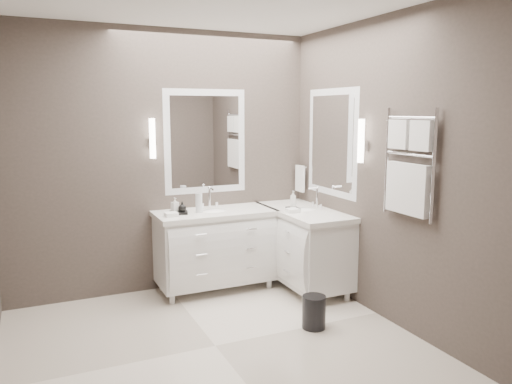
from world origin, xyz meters
name	(u,v)px	position (x,y,z in m)	size (l,w,h in m)	color
floor	(215,346)	(0.00, 0.00, -0.01)	(3.20, 3.00, 0.01)	white
wall_back	(164,162)	(0.00, 1.50, 1.35)	(3.20, 0.01, 2.70)	#453C37
wall_front	(316,218)	(0.00, -1.50, 1.35)	(3.20, 0.01, 2.70)	#453C37
wall_right	(382,170)	(1.60, 0.00, 1.35)	(0.01, 3.00, 2.70)	#453C37
vanity_back	(215,245)	(0.45, 1.23, 0.49)	(1.24, 0.59, 0.97)	white
vanity_right	(303,243)	(1.33, 0.90, 0.49)	(0.59, 1.24, 0.97)	white
mirror_back	(205,142)	(0.45, 1.49, 1.55)	(0.90, 0.02, 1.10)	white
mirror_right	(332,143)	(1.59, 0.80, 1.55)	(0.02, 0.90, 1.10)	white
sconce_back	(152,139)	(-0.13, 1.43, 1.59)	(0.06, 0.06, 0.40)	white
sconce_right	(361,142)	(1.53, 0.22, 1.59)	(0.06, 0.06, 0.40)	white
towel_bar_corner	(300,178)	(1.54, 1.36, 1.12)	(0.03, 0.22, 0.30)	white
towel_ladder	(408,170)	(1.55, -0.40, 1.39)	(0.06, 0.58, 0.90)	white
waste_bin	(314,312)	(0.90, -0.03, 0.14)	(0.21, 0.21, 0.29)	black
amenity_tray_back	(179,213)	(0.06, 1.22, 0.86)	(0.18, 0.13, 0.03)	black
amenity_tray_right	(293,209)	(1.21, 0.93, 0.86)	(0.12, 0.15, 0.02)	black
water_bottle	(199,203)	(0.27, 1.20, 0.95)	(0.07, 0.07, 0.20)	silver
soap_bottle_a	(175,204)	(0.03, 1.24, 0.95)	(0.06, 0.06, 0.14)	white
soap_bottle_b	(182,207)	(0.09, 1.19, 0.93)	(0.08, 0.08, 0.10)	black
soap_bottle_c	(293,199)	(1.21, 0.93, 0.96)	(0.07, 0.07, 0.18)	white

